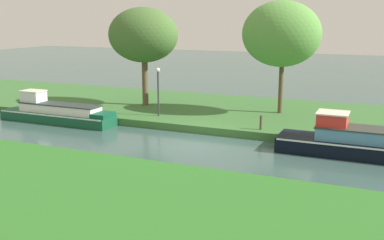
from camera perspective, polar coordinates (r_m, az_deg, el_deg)
The scene contains 9 objects.
ground_plane at distance 21.62m, azimuth 0.00°, elevation -3.09°, with size 120.00×120.00×0.00m, color #37534F.
riverbank_far at distance 27.96m, azimuth 5.73°, elevation 0.89°, with size 72.00×10.00×0.40m, color #3A6B32.
riverbank_near at distance 14.24m, azimuth -14.89°, elevation -11.23°, with size 72.00×10.00×0.40m, color #2D6D26.
forest_barge at distance 27.14m, azimuth -16.50°, elevation 0.84°, with size 7.12×1.51×1.76m.
black_narrowboat at distance 20.97m, azimuth 21.50°, elevation -2.81°, with size 8.01×1.94×1.85m.
willow_tree_left at distance 28.79m, azimuth -6.16°, elevation 10.47°, with size 4.54×3.40×6.13m.
willow_tree_centre at distance 26.36m, azimuth 11.09°, elevation 10.49°, with size 4.45×3.39×6.43m.
lamp_post at distance 25.80m, azimuth -4.25°, elevation 4.31°, with size 0.24×0.24×2.74m.
mooring_post_near at distance 23.00m, azimuth 8.60°, elevation -0.31°, with size 0.13×0.13×0.72m, color brown.
Camera 1 is at (8.30, -19.09, 5.86)m, focal length 42.68 mm.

